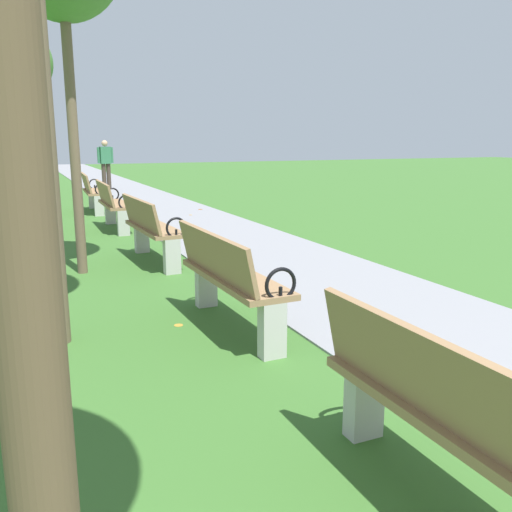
{
  "coord_description": "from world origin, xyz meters",
  "views": [
    {
      "loc": [
        -2.17,
        1.29,
        1.68
      ],
      "look_at": [
        -0.05,
        6.06,
        0.55
      ],
      "focal_mm": 38.05,
      "sensor_mm": 36.0,
      "label": 1
    }
  ],
  "objects_px": {
    "tree_4": "(22,64)",
    "pedestrian_walking": "(106,162)",
    "park_bench_6": "(93,191)",
    "park_bench_2": "(456,420)",
    "park_bench_5": "(113,204)",
    "park_bench_3": "(229,277)",
    "park_bench_4": "(151,228)"
  },
  "relations": [
    {
      "from": "park_bench_3",
      "to": "tree_4",
      "type": "xyz_separation_m",
      "value": [
        -1.2,
        11.9,
        3.13
      ]
    },
    {
      "from": "park_bench_6",
      "to": "park_bench_3",
      "type": "bearing_deg",
      "value": -90.0
    },
    {
      "from": "tree_4",
      "to": "pedestrian_walking",
      "type": "distance_m",
      "value": 4.48
    },
    {
      "from": "park_bench_2",
      "to": "park_bench_5",
      "type": "relative_size",
      "value": 1.0
    },
    {
      "from": "tree_4",
      "to": "park_bench_5",
      "type": "bearing_deg",
      "value": -78.47
    },
    {
      "from": "park_bench_2",
      "to": "tree_4",
      "type": "relative_size",
      "value": 0.35
    },
    {
      "from": "tree_4",
      "to": "park_bench_2",
      "type": "bearing_deg",
      "value": -85.32
    },
    {
      "from": "pedestrian_walking",
      "to": "park_bench_6",
      "type": "bearing_deg",
      "value": -101.83
    },
    {
      "from": "park_bench_3",
      "to": "park_bench_5",
      "type": "relative_size",
      "value": 1.0
    },
    {
      "from": "park_bench_3",
      "to": "park_bench_6",
      "type": "xyz_separation_m",
      "value": [
        0.0,
        8.77,
        0.0
      ]
    },
    {
      "from": "tree_4",
      "to": "pedestrian_walking",
      "type": "xyz_separation_m",
      "value": [
        2.41,
        2.65,
        -2.69
      ]
    },
    {
      "from": "park_bench_4",
      "to": "park_bench_3",
      "type": "bearing_deg",
      "value": -90.0
    },
    {
      "from": "park_bench_6",
      "to": "pedestrian_walking",
      "type": "height_order",
      "value": "pedestrian_walking"
    },
    {
      "from": "park_bench_5",
      "to": "tree_4",
      "type": "relative_size",
      "value": 0.36
    },
    {
      "from": "park_bench_2",
      "to": "park_bench_3",
      "type": "bearing_deg",
      "value": 90.0
    },
    {
      "from": "park_bench_5",
      "to": "tree_4",
      "type": "xyz_separation_m",
      "value": [
        -1.2,
        5.87,
        3.13
      ]
    },
    {
      "from": "park_bench_6",
      "to": "pedestrian_walking",
      "type": "xyz_separation_m",
      "value": [
        1.21,
        5.77,
        0.44
      ]
    },
    {
      "from": "park_bench_5",
      "to": "park_bench_6",
      "type": "relative_size",
      "value": 0.99
    },
    {
      "from": "park_bench_5",
      "to": "park_bench_2",
      "type": "bearing_deg",
      "value": -90.0
    },
    {
      "from": "park_bench_2",
      "to": "tree_4",
      "type": "bearing_deg",
      "value": 94.68
    },
    {
      "from": "park_bench_5",
      "to": "pedestrian_walking",
      "type": "distance_m",
      "value": 8.62
    },
    {
      "from": "park_bench_3",
      "to": "pedestrian_walking",
      "type": "bearing_deg",
      "value": 85.24
    },
    {
      "from": "pedestrian_walking",
      "to": "park_bench_5",
      "type": "bearing_deg",
      "value": -98.08
    },
    {
      "from": "park_bench_3",
      "to": "park_bench_5",
      "type": "distance_m",
      "value": 6.02
    },
    {
      "from": "tree_4",
      "to": "pedestrian_walking",
      "type": "bearing_deg",
      "value": 47.71
    },
    {
      "from": "park_bench_2",
      "to": "park_bench_6",
      "type": "relative_size",
      "value": 0.99
    },
    {
      "from": "park_bench_6",
      "to": "tree_4",
      "type": "xyz_separation_m",
      "value": [
        -1.2,
        3.13,
        3.13
      ]
    },
    {
      "from": "park_bench_6",
      "to": "pedestrian_walking",
      "type": "distance_m",
      "value": 5.92
    },
    {
      "from": "park_bench_4",
      "to": "tree_4",
      "type": "bearing_deg",
      "value": 97.63
    },
    {
      "from": "tree_4",
      "to": "pedestrian_walking",
      "type": "relative_size",
      "value": 2.79
    },
    {
      "from": "park_bench_4",
      "to": "park_bench_5",
      "type": "xyz_separation_m",
      "value": [
        -0.0,
        3.07,
        0.0
      ]
    },
    {
      "from": "park_bench_2",
      "to": "park_bench_5",
      "type": "xyz_separation_m",
      "value": [
        0.0,
        8.75,
        0.0
      ]
    }
  ]
}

